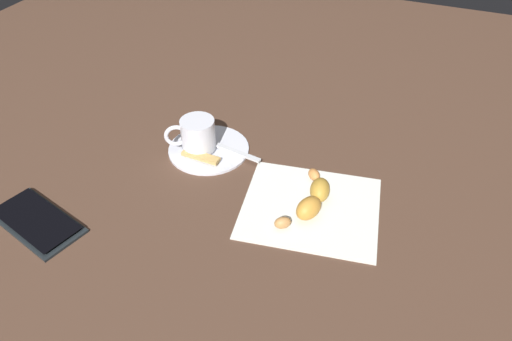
{
  "coord_description": "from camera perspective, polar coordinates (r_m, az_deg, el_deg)",
  "views": [
    {
      "loc": [
        0.23,
        -0.51,
        0.5
      ],
      "look_at": [
        0.01,
        0.02,
        0.01
      ],
      "focal_mm": 33.31,
      "sensor_mm": 36.0,
      "label": 1
    }
  ],
  "objects": [
    {
      "name": "cell_phone",
      "position": [
        0.75,
        -24.87,
        -5.51
      ],
      "size": [
        0.16,
        0.11,
        0.01
      ],
      "color": "black",
      "rests_on": "ground"
    },
    {
      "name": "teaspoon",
      "position": [
        0.82,
        -5.21,
        3.35
      ],
      "size": [
        0.14,
        0.04,
        0.01
      ],
      "color": "silver",
      "rests_on": "saucer"
    },
    {
      "name": "sugar_packet",
      "position": [
        0.79,
        -6.66,
        1.7
      ],
      "size": [
        0.07,
        0.02,
        0.01
      ],
      "primitive_type": "cube",
      "rotation": [
        0.0,
        0.0,
        6.24
      ],
      "color": "tan",
      "rests_on": "saucer"
    },
    {
      "name": "espresso_cup",
      "position": [
        0.8,
        -7.12,
        4.37
      ],
      "size": [
        0.08,
        0.06,
        0.05
      ],
      "color": "silver",
      "rests_on": "saucer"
    },
    {
      "name": "napkin",
      "position": [
        0.71,
        6.56,
        -4.39
      ],
      "size": [
        0.22,
        0.2,
        0.0
      ],
      "primitive_type": "cube",
      "rotation": [
        0.0,
        0.0,
        0.16
      ],
      "color": "silver",
      "rests_on": "ground"
    },
    {
      "name": "ground_plane",
      "position": [
        0.75,
        -1.49,
        -1.45
      ],
      "size": [
        1.8,
        1.8,
        0.0
      ],
      "primitive_type": "plane",
      "color": "#4D3426"
    },
    {
      "name": "croissant",
      "position": [
        0.7,
        6.76,
        -3.38
      ],
      "size": [
        0.06,
        0.15,
        0.03
      ],
      "color": "#BC8348",
      "rests_on": "napkin"
    },
    {
      "name": "saucer",
      "position": [
        0.82,
        -5.7,
        2.71
      ],
      "size": [
        0.14,
        0.14,
        0.01
      ],
      "primitive_type": "cylinder",
      "color": "silver",
      "rests_on": "ground"
    }
  ]
}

